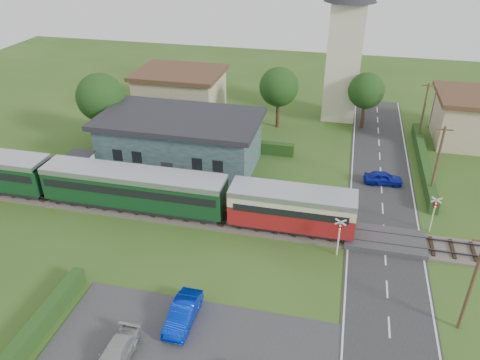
% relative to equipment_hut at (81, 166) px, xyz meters
% --- Properties ---
extents(ground, '(120.00, 120.00, 0.00)m').
position_rel_equipment_hut_xyz_m(ground, '(18.00, -5.20, -1.75)').
color(ground, '#2D4C19').
extents(railway_track, '(76.00, 3.20, 0.49)m').
position_rel_equipment_hut_xyz_m(railway_track, '(18.00, -3.20, -1.64)').
color(railway_track, '#4C443D').
rests_on(railway_track, ground).
extents(road, '(6.00, 70.00, 0.05)m').
position_rel_equipment_hut_xyz_m(road, '(28.00, -5.20, -1.72)').
color(road, '#28282B').
rests_on(road, ground).
extents(car_park, '(17.00, 9.00, 0.08)m').
position_rel_equipment_hut_xyz_m(car_park, '(16.50, -17.20, -1.71)').
color(car_park, '#333335').
rests_on(car_park, ground).
extents(crossing_deck, '(6.20, 3.40, 0.45)m').
position_rel_equipment_hut_xyz_m(crossing_deck, '(28.00, -3.20, -1.52)').
color(crossing_deck, '#333335').
rests_on(crossing_deck, ground).
extents(platform, '(30.00, 3.00, 0.45)m').
position_rel_equipment_hut_xyz_m(platform, '(8.00, 0.00, -1.52)').
color(platform, gray).
rests_on(platform, ground).
extents(equipment_hut, '(2.30, 2.30, 2.55)m').
position_rel_equipment_hut_xyz_m(equipment_hut, '(0.00, 0.00, 0.00)').
color(equipment_hut, beige).
rests_on(equipment_hut, platform).
extents(station_building, '(16.00, 9.00, 5.30)m').
position_rel_equipment_hut_xyz_m(station_building, '(8.00, 5.79, 0.95)').
color(station_building, '#283D40').
rests_on(station_building, ground).
extents(train, '(43.20, 2.90, 3.40)m').
position_rel_equipment_hut_xyz_m(train, '(3.77, -3.20, 0.43)').
color(train, '#232328').
rests_on(train, ground).
extents(church_tower, '(6.00, 6.00, 17.60)m').
position_rel_equipment_hut_xyz_m(church_tower, '(23.00, 22.80, 8.48)').
color(church_tower, beige).
rests_on(church_tower, ground).
extents(house_west, '(10.80, 8.80, 5.50)m').
position_rel_equipment_hut_xyz_m(house_west, '(3.00, 19.80, 1.04)').
color(house_west, tan).
rests_on(house_west, ground).
extents(house_east, '(8.80, 8.80, 5.50)m').
position_rel_equipment_hut_xyz_m(house_east, '(38.00, 18.80, 1.05)').
color(house_east, tan).
rests_on(house_east, ground).
extents(hedge_carpark, '(0.80, 9.00, 1.20)m').
position_rel_equipment_hut_xyz_m(hedge_carpark, '(7.00, -17.20, -1.15)').
color(hedge_carpark, '#193814').
rests_on(hedge_carpark, ground).
extents(hedge_roadside, '(0.80, 18.00, 1.20)m').
position_rel_equipment_hut_xyz_m(hedge_roadside, '(32.20, 10.80, -1.15)').
color(hedge_roadside, '#193814').
rests_on(hedge_roadside, ground).
extents(hedge_station, '(22.00, 0.80, 1.30)m').
position_rel_equipment_hut_xyz_m(hedge_station, '(8.00, 10.30, -1.10)').
color(hedge_station, '#193814').
rests_on(hedge_station, ground).
extents(tree_a, '(5.20, 5.20, 8.00)m').
position_rel_equipment_hut_xyz_m(tree_a, '(-2.00, 8.80, 3.63)').
color(tree_a, '#332316').
rests_on(tree_a, ground).
extents(tree_b, '(4.60, 4.60, 7.34)m').
position_rel_equipment_hut_xyz_m(tree_b, '(16.00, 17.80, 3.27)').
color(tree_b, '#332316').
rests_on(tree_b, ground).
extents(tree_c, '(4.20, 4.20, 6.78)m').
position_rel_equipment_hut_xyz_m(tree_c, '(26.00, 19.80, 2.91)').
color(tree_c, '#332316').
rests_on(tree_c, ground).
extents(utility_pole_b, '(1.40, 0.22, 7.00)m').
position_rel_equipment_hut_xyz_m(utility_pole_b, '(32.20, -11.20, 1.88)').
color(utility_pole_b, '#473321').
rests_on(utility_pole_b, ground).
extents(utility_pole_c, '(1.40, 0.22, 7.00)m').
position_rel_equipment_hut_xyz_m(utility_pole_c, '(32.20, 4.80, 1.88)').
color(utility_pole_c, '#473321').
rests_on(utility_pole_c, ground).
extents(utility_pole_d, '(1.40, 0.22, 7.00)m').
position_rel_equipment_hut_xyz_m(utility_pole_d, '(32.20, 16.80, 1.88)').
color(utility_pole_d, '#473321').
rests_on(utility_pole_d, ground).
extents(crossing_signal_near, '(0.84, 0.28, 3.28)m').
position_rel_equipment_hut_xyz_m(crossing_signal_near, '(24.40, -5.61, 0.39)').
color(crossing_signal_near, silver).
rests_on(crossing_signal_near, ground).
extents(crossing_signal_far, '(0.84, 0.28, 3.28)m').
position_rel_equipment_hut_xyz_m(crossing_signal_far, '(31.60, -0.81, 0.39)').
color(crossing_signal_far, silver).
rests_on(crossing_signal_far, ground).
extents(streetlamp_west, '(0.30, 0.30, 5.15)m').
position_rel_equipment_hut_xyz_m(streetlamp_west, '(-4.00, 14.80, 1.29)').
color(streetlamp_west, '#3F3F47').
rests_on(streetlamp_west, ground).
extents(streetlamp_east, '(0.30, 0.30, 5.15)m').
position_rel_equipment_hut_xyz_m(streetlamp_east, '(34.00, 21.80, 1.29)').
color(streetlamp_east, '#3F3F47').
rests_on(streetlamp_east, ground).
extents(car_on_road, '(3.71, 1.73, 1.23)m').
position_rel_equipment_hut_xyz_m(car_on_road, '(28.09, 6.29, -1.08)').
color(car_on_road, '#0D1B99').
rests_on(car_on_road, road).
extents(car_park_blue, '(1.46, 4.11, 1.35)m').
position_rel_equipment_hut_xyz_m(car_park_blue, '(15.31, -14.70, -0.99)').
color(car_park_blue, '#001EA8').
rests_on(car_park_blue, car_park).
extents(car_park_silver, '(1.76, 4.07, 1.17)m').
position_rel_equipment_hut_xyz_m(car_park_silver, '(12.58, -18.50, -1.08)').
color(car_park_silver, '#ACACAC').
rests_on(car_park_silver, car_park).
extents(pedestrian_near, '(0.60, 0.46, 1.49)m').
position_rel_equipment_hut_xyz_m(pedestrian_near, '(16.46, -0.17, -0.55)').
color(pedestrian_near, gray).
rests_on(pedestrian_near, platform).
extents(pedestrian_far, '(0.86, 0.98, 1.69)m').
position_rel_equipment_hut_xyz_m(pedestrian_far, '(2.67, -0.15, -0.45)').
color(pedestrian_far, gray).
rests_on(pedestrian_far, platform).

